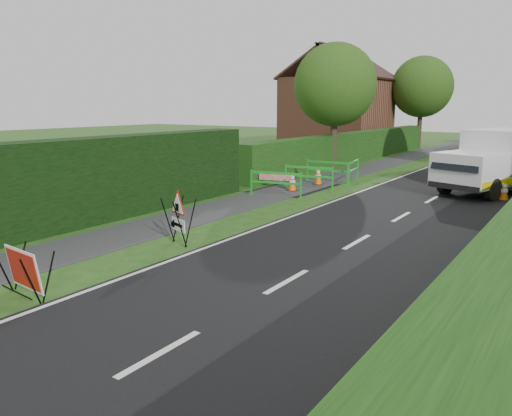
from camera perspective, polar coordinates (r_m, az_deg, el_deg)
The scene contains 19 objects.
ground at distance 10.68m, azimuth -10.99°, elevation -7.29°, with size 120.00×120.00×0.00m, color #1F4914.
footpath at distance 43.44m, azimuth 20.44°, elevation 6.45°, with size 2.00×90.00×0.02m, color #2D2D30.
hedge_west_near at distance 14.54m, azimuth -25.13°, elevation -3.11°, with size 1.10×18.00×2.50m, color black.
hedge_west_far at distance 31.73m, azimuth 11.21°, elevation 5.27°, with size 1.00×24.00×1.80m, color #14380F.
house_west at distance 40.89m, azimuth 9.27°, elevation 10.80°, with size 7.50×7.40×7.88m.
tree_nw at distance 27.75m, azimuth 9.04°, elevation 13.73°, with size 4.40×4.40×6.70m.
tree_fw at distance 42.77m, azimuth 18.45°, elevation 12.99°, with size 4.80×4.80×7.24m.
red_rect_sign at distance 9.95m, azimuth -25.04°, elevation -6.47°, with size 1.12×0.74×0.91m.
triangle_sign at distance 12.48m, azimuth -8.99°, elevation -0.58°, with size 1.02×1.02×1.17m.
works_van at distance 21.99m, azimuth 25.74°, elevation 5.01°, with size 3.74×5.80×2.48m.
traffic_cone_1 at distance 20.34m, azimuth 26.51°, elevation 1.86°, with size 0.38×0.38×0.79m.
traffic_cone_3 at distance 20.27m, azimuth 4.17°, elevation 3.04°, with size 0.38×0.38×0.79m.
traffic_cone_4 at distance 22.00m, azimuth 7.12°, elevation 3.66°, with size 0.38×0.38×0.79m.
ped_barrier_0 at distance 18.88m, azimuth 2.25°, elevation 3.15°, with size 2.09×0.74×1.00m.
ped_barrier_1 at distance 20.69m, azimuth 6.07°, elevation 3.85°, with size 2.09×0.78×1.00m.
ped_barrier_2 at distance 22.64m, azimuth 8.21°, elevation 4.47°, with size 2.08×0.47×1.00m.
ped_barrier_3 at distance 22.99m, azimuth 11.05°, elevation 4.48°, with size 0.71×2.09×1.00m.
redwhite_plank at distance 21.05m, azimuth 2.29°, elevation 2.30°, with size 1.50×0.04×0.25m, color red.
hatchback_car at distance 32.58m, azimuth 25.42°, elevation 5.71°, with size 1.58×3.93×1.34m, color silver.
Camera 1 is at (7.22, -7.08, 3.44)m, focal length 35.00 mm.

